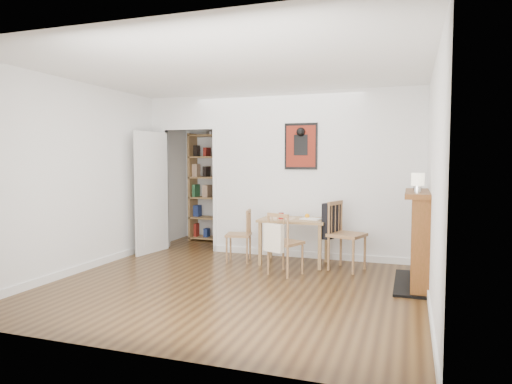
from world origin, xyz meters
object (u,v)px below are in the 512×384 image
(chair_front, at_px, (285,243))
(ceramic_jar_b, at_px, (418,186))
(notebook, at_px, (311,219))
(mantel_lamp, at_px, (418,181))
(dining_table, at_px, (294,224))
(fireplace, at_px, (421,235))
(ceramic_jar_a, at_px, (417,186))
(bookshelf, at_px, (212,188))
(orange_fruit, at_px, (307,216))
(red_glass, at_px, (281,216))
(chair_right, at_px, (346,234))
(chair_left, at_px, (239,235))

(chair_front, bearing_deg, ceramic_jar_b, 11.31)
(notebook, distance_m, mantel_lamp, 1.85)
(dining_table, bearing_deg, fireplace, -19.67)
(mantel_lamp, xyz_separation_m, ceramic_jar_a, (0.00, 0.47, -0.08))
(bookshelf, distance_m, notebook, 2.68)
(dining_table, distance_m, orange_fruit, 0.24)
(red_glass, relative_size, mantel_lamp, 0.42)
(red_glass, bearing_deg, ceramic_jar_b, -7.21)
(bookshelf, distance_m, red_glass, 2.40)
(fireplace, bearing_deg, red_glass, 164.54)
(chair_right, bearing_deg, fireplace, -27.31)
(bookshelf, relative_size, ceramic_jar_b, 19.76)
(notebook, relative_size, ceramic_jar_b, 2.78)
(dining_table, xyz_separation_m, chair_front, (0.04, -0.67, -0.16))
(chair_right, bearing_deg, bookshelf, 150.15)
(orange_fruit, relative_size, notebook, 0.25)
(chair_left, relative_size, fireplace, 0.64)
(dining_table, height_order, fireplace, fireplace)
(chair_front, height_order, notebook, chair_front)
(red_glass, distance_m, notebook, 0.44)
(fireplace, bearing_deg, notebook, 156.63)
(mantel_lamp, distance_m, ceramic_jar_b, 0.63)
(fireplace, distance_m, notebook, 1.63)
(ceramic_jar_b, bearing_deg, chair_left, 174.98)
(orange_fruit, bearing_deg, fireplace, -25.31)
(bookshelf, bearing_deg, chair_left, -53.85)
(chair_right, xyz_separation_m, chair_front, (-0.73, -0.54, -0.07))
(bookshelf, height_order, notebook, bookshelf)
(chair_right, height_order, mantel_lamp, mantel_lamp)
(chair_left, height_order, red_glass, chair_left)
(red_glass, bearing_deg, dining_table, 29.56)
(chair_front, height_order, ceramic_jar_a, ceramic_jar_a)
(ceramic_jar_a, bearing_deg, notebook, 160.53)
(chair_right, xyz_separation_m, red_glass, (-0.94, 0.03, 0.22))
(chair_right, distance_m, mantel_lamp, 1.48)
(mantel_lamp, bearing_deg, chair_left, 161.47)
(ceramic_jar_a, bearing_deg, chair_right, 158.28)
(chair_left, height_order, ceramic_jar_b, ceramic_jar_b)
(chair_right, height_order, ceramic_jar_b, ceramic_jar_b)
(fireplace, bearing_deg, bookshelf, 150.80)
(bookshelf, height_order, ceramic_jar_a, bookshelf)
(chair_right, bearing_deg, chair_front, -143.32)
(notebook, bearing_deg, fireplace, -23.37)
(chair_right, xyz_separation_m, ceramic_jar_b, (0.93, -0.21, 0.71))
(chair_right, height_order, fireplace, fireplace)
(chair_right, xyz_separation_m, ceramic_jar_a, (0.93, -0.37, 0.72))
(fireplace, distance_m, ceramic_jar_b, 0.67)
(mantel_lamp, bearing_deg, chair_right, 137.87)
(dining_table, bearing_deg, red_glass, -150.44)
(bookshelf, xyz_separation_m, mantel_lamp, (3.68, -2.42, 0.29))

